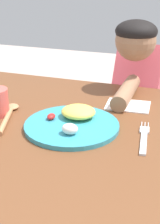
% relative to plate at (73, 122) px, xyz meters
% --- Properties ---
extents(dining_table, '(1.04, 0.94, 0.76)m').
position_rel_plate_xyz_m(dining_table, '(-0.03, -0.05, -0.14)').
color(dining_table, brown).
rests_on(dining_table, ground_plane).
extents(plate, '(0.28, 0.28, 0.05)m').
position_rel_plate_xyz_m(plate, '(0.00, 0.00, 0.00)').
color(plate, teal).
rests_on(plate, dining_table).
extents(fork, '(0.04, 0.19, 0.01)m').
position_rel_plate_xyz_m(fork, '(0.21, -0.01, -0.01)').
color(fork, silver).
rests_on(fork, dining_table).
extents(spoon, '(0.10, 0.22, 0.02)m').
position_rel_plate_xyz_m(spoon, '(-0.22, -0.00, -0.01)').
color(spoon, tan).
rests_on(spoon, dining_table).
extents(person, '(0.21, 0.51, 1.02)m').
position_rel_plate_xyz_m(person, '(0.10, 0.51, -0.25)').
color(person, '#444B5E').
rests_on(person, ground_plane).
extents(napkin, '(0.15, 0.12, 0.00)m').
position_rel_plate_xyz_m(napkin, '(0.12, 0.21, -0.01)').
color(napkin, white).
rests_on(napkin, dining_table).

